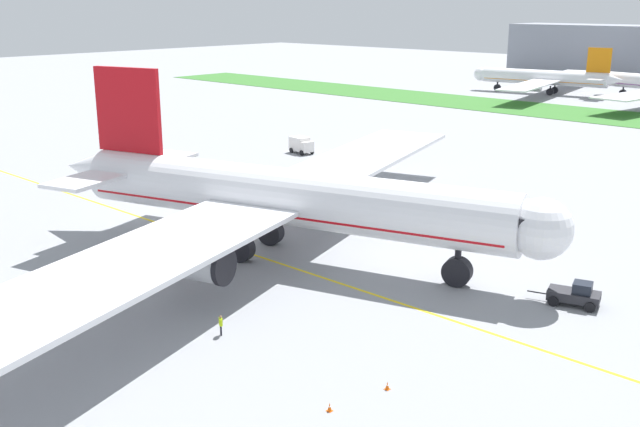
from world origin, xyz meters
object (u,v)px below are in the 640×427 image
at_px(pushback_tug, 575,294).
at_px(traffic_cone_near_nose, 330,407).
at_px(parked_airliner_far_left, 546,78).
at_px(airliner_foreground, 280,197).
at_px(ground_crew_wingwalker_port, 221,323).
at_px(service_truck_baggage_loader, 301,145).
at_px(traffic_cone_port_wing, 387,386).

relative_size(pushback_tug, traffic_cone_near_nose, 10.72).
bearing_deg(parked_airliner_far_left, airliner_foreground, -72.99).
bearing_deg(ground_crew_wingwalker_port, service_truck_baggage_loader, 129.34).
bearing_deg(airliner_foreground, ground_crew_wingwalker_port, -58.43).
distance_m(ground_crew_wingwalker_port, service_truck_baggage_loader, 73.98).
xyz_separation_m(ground_crew_wingwalker_port, parked_airliner_far_left, (-56.22, 167.09, 3.55)).
bearing_deg(airliner_foreground, pushback_tug, 16.80).
height_order(airliner_foreground, traffic_cone_near_nose, airliner_foreground).
height_order(pushback_tug, service_truck_baggage_loader, service_truck_baggage_loader).
bearing_deg(parked_airliner_far_left, service_truck_baggage_loader, -85.15).
xyz_separation_m(pushback_tug, traffic_cone_near_nose, (-3.95, -27.53, -0.71)).
xyz_separation_m(traffic_cone_port_wing, service_truck_baggage_loader, (-61.87, 55.02, 1.24)).
height_order(pushback_tug, ground_crew_wingwalker_port, pushback_tug).
bearing_deg(service_truck_baggage_loader, ground_crew_wingwalker_port, -50.66).
bearing_deg(ground_crew_wingwalker_port, airliner_foreground, 121.57).
bearing_deg(traffic_cone_near_nose, pushback_tug, 81.83).
distance_m(traffic_cone_port_wing, service_truck_baggage_loader, 82.81).
relative_size(ground_crew_wingwalker_port, parked_airliner_far_left, 0.02).
relative_size(airliner_foreground, traffic_cone_near_nose, 154.62).
height_order(service_truck_baggage_loader, parked_airliner_far_left, parked_airliner_far_left).
relative_size(pushback_tug, ground_crew_wingwalker_port, 3.67).
distance_m(traffic_cone_near_nose, traffic_cone_port_wing, 4.86).
distance_m(pushback_tug, parked_airliner_far_left, 160.33).
relative_size(airliner_foreground, ground_crew_wingwalker_port, 52.95).
bearing_deg(airliner_foreground, traffic_cone_port_wing, -29.67).
distance_m(airliner_foreground, pushback_tug, 29.79).
bearing_deg(traffic_cone_near_nose, airliner_foreground, 141.65).
xyz_separation_m(pushback_tug, traffic_cone_port_wing, (-2.93, -22.78, -0.71)).
relative_size(airliner_foreground, pushback_tug, 14.43).
height_order(airliner_foreground, ground_crew_wingwalker_port, airliner_foreground).
relative_size(airliner_foreground, service_truck_baggage_loader, 18.84).
bearing_deg(airliner_foreground, traffic_cone_near_nose, -38.35).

